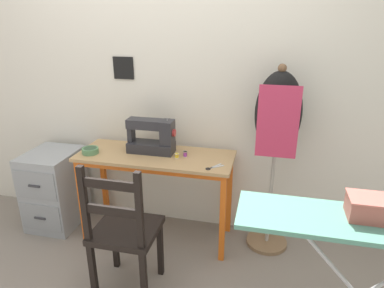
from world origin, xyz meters
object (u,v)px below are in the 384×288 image
at_px(fabric_bowl, 90,150).
at_px(ironing_board, 373,231).
at_px(sewing_machine, 153,137).
at_px(thread_spool_near_machine, 177,156).
at_px(thread_spool_mid_table, 185,154).
at_px(wooden_chair, 124,232).
at_px(storage_box, 366,207).
at_px(filing_cabinet, 55,189).
at_px(dress_form, 277,124).
at_px(scissors, 212,168).

xyz_separation_m(fabric_bowl, ironing_board, (1.84, -0.73, 0.05)).
xyz_separation_m(sewing_machine, thread_spool_near_machine, (0.20, -0.07, -0.11)).
height_order(thread_spool_mid_table, wooden_chair, wooden_chair).
height_order(thread_spool_near_machine, storage_box, storage_box).
distance_m(filing_cabinet, dress_form, 1.94).
height_order(fabric_bowl, dress_form, dress_form).
bearing_deg(thread_spool_near_machine, wooden_chair, -106.81).
distance_m(sewing_machine, scissors, 0.54).
bearing_deg(thread_spool_near_machine, sewing_machine, 162.09).
distance_m(thread_spool_mid_table, storage_box, 1.34).
xyz_separation_m(ironing_board, storage_box, (-0.04, 0.03, 0.10)).
bearing_deg(sewing_machine, thread_spool_near_machine, -17.91).
bearing_deg(thread_spool_mid_table, fabric_bowl, -172.05).
relative_size(filing_cabinet, ironing_board, 0.53).
bearing_deg(wooden_chair, thread_spool_near_machine, 73.19).
height_order(scissors, ironing_board, ironing_board).
bearing_deg(wooden_chair, ironing_board, -8.00).
bearing_deg(storage_box, scissors, 142.56).
bearing_deg(filing_cabinet, thread_spool_near_machine, -0.12).
bearing_deg(scissors, thread_spool_near_machine, 156.88).
relative_size(wooden_chair, dress_form, 0.66).
height_order(fabric_bowl, ironing_board, ironing_board).
height_order(scissors, filing_cabinet, scissors).
distance_m(sewing_machine, filing_cabinet, 1.04).
relative_size(scissors, wooden_chair, 0.13).
relative_size(fabric_bowl, ironing_board, 0.10).
relative_size(sewing_machine, storage_box, 2.19).
bearing_deg(thread_spool_near_machine, storage_box, -34.15).
bearing_deg(storage_box, filing_cabinet, 161.03).
distance_m(sewing_machine, storage_box, 1.56).
relative_size(dress_form, storage_box, 8.36).
relative_size(sewing_machine, dress_form, 0.26).
height_order(thread_spool_near_machine, filing_cabinet, thread_spool_near_machine).
height_order(fabric_bowl, scissors, fabric_bowl).
xyz_separation_m(thread_spool_mid_table, ironing_board, (1.10, -0.83, 0.05)).
bearing_deg(dress_form, storage_box, -64.60).
xyz_separation_m(thread_spool_mid_table, filing_cabinet, (-1.15, -0.03, -0.42)).
bearing_deg(storage_box, ironing_board, -42.07).
xyz_separation_m(sewing_machine, fabric_bowl, (-0.47, -0.13, -0.10)).
height_order(sewing_machine, scissors, sewing_machine).
bearing_deg(thread_spool_mid_table, dress_form, 5.93).
xyz_separation_m(scissors, dress_form, (0.42, 0.23, 0.28)).
xyz_separation_m(sewing_machine, storage_box, (1.32, -0.83, 0.05)).
bearing_deg(scissors, fabric_bowl, 176.63).
xyz_separation_m(fabric_bowl, wooden_chair, (0.49, -0.54, -0.30)).
height_order(sewing_machine, ironing_board, sewing_machine).
height_order(scissors, dress_form, dress_form).
bearing_deg(storage_box, thread_spool_near_machine, 145.85).
distance_m(thread_spool_near_machine, filing_cabinet, 1.17).
bearing_deg(ironing_board, wooden_chair, 172.00).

